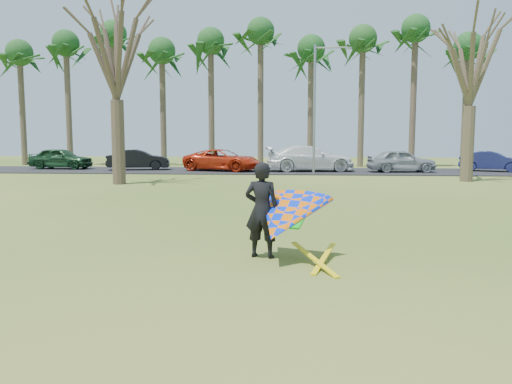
# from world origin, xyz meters

# --- Properties ---
(ground) EXTENTS (100.00, 100.00, 0.00)m
(ground) POSITION_xyz_m (0.00, 0.00, 0.00)
(ground) COLOR #235612
(ground) RESTS_ON ground
(parking_strip) EXTENTS (46.00, 7.00, 0.06)m
(parking_strip) POSITION_xyz_m (0.00, 25.00, 0.03)
(parking_strip) COLOR black
(parking_strip) RESTS_ON ground
(palm_0) EXTENTS (4.84, 4.84, 10.84)m
(palm_0) POSITION_xyz_m (-22.00, 31.00, 9.17)
(palm_0) COLOR #47392A
(palm_0) RESTS_ON ground
(palm_1) EXTENTS (4.84, 4.84, 11.54)m
(palm_1) POSITION_xyz_m (-18.00, 31.00, 9.85)
(palm_1) COLOR brown
(palm_1) RESTS_ON ground
(palm_2) EXTENTS (4.84, 4.84, 12.24)m
(palm_2) POSITION_xyz_m (-14.00, 31.00, 10.52)
(palm_2) COLOR #473A2B
(palm_2) RESTS_ON ground
(palm_3) EXTENTS (4.84, 4.84, 10.84)m
(palm_3) POSITION_xyz_m (-10.00, 31.00, 9.17)
(palm_3) COLOR brown
(palm_3) RESTS_ON ground
(palm_4) EXTENTS (4.84, 4.84, 11.54)m
(palm_4) POSITION_xyz_m (-6.00, 31.00, 9.85)
(palm_4) COLOR #4A3A2C
(palm_4) RESTS_ON ground
(palm_5) EXTENTS (4.84, 4.84, 12.24)m
(palm_5) POSITION_xyz_m (-2.00, 31.00, 10.52)
(palm_5) COLOR #463A2A
(palm_5) RESTS_ON ground
(palm_6) EXTENTS (4.84, 4.84, 10.84)m
(palm_6) POSITION_xyz_m (2.00, 31.00, 9.17)
(palm_6) COLOR #4D402E
(palm_6) RESTS_ON ground
(palm_7) EXTENTS (4.84, 4.84, 11.54)m
(palm_7) POSITION_xyz_m (6.00, 31.00, 9.85)
(palm_7) COLOR brown
(palm_7) RESTS_ON ground
(palm_8) EXTENTS (4.84, 4.84, 12.24)m
(palm_8) POSITION_xyz_m (10.00, 31.00, 10.52)
(palm_8) COLOR #49382C
(palm_8) RESTS_ON ground
(palm_9) EXTENTS (4.84, 4.84, 10.84)m
(palm_9) POSITION_xyz_m (14.00, 31.00, 9.17)
(palm_9) COLOR brown
(palm_9) RESTS_ON ground
(bare_tree_left) EXTENTS (6.60, 6.60, 9.70)m
(bare_tree_left) POSITION_xyz_m (-8.00, 15.00, 6.92)
(bare_tree_left) COLOR #453529
(bare_tree_left) RESTS_ON ground
(bare_tree_right) EXTENTS (6.27, 6.27, 9.21)m
(bare_tree_right) POSITION_xyz_m (10.00, 18.00, 6.57)
(bare_tree_right) COLOR brown
(bare_tree_right) RESTS_ON ground
(streetlight) EXTENTS (2.28, 0.18, 8.00)m
(streetlight) POSITION_xyz_m (2.16, 22.00, 4.46)
(streetlight) COLOR gray
(streetlight) RESTS_ON ground
(car_0) EXTENTS (4.56, 2.06, 1.52)m
(car_0) POSITION_xyz_m (-16.18, 25.57, 0.82)
(car_0) COLOR #17391D
(car_0) RESTS_ON parking_strip
(car_1) EXTENTS (4.54, 2.37, 1.42)m
(car_1) POSITION_xyz_m (-10.22, 24.99, 0.77)
(car_1) COLOR black
(car_1) RESTS_ON parking_strip
(car_2) EXTENTS (5.77, 3.86, 1.47)m
(car_2) POSITION_xyz_m (-4.15, 24.47, 0.80)
(car_2) COLOR red
(car_2) RESTS_ON parking_strip
(car_3) EXTENTS (6.19, 3.14, 1.72)m
(car_3) POSITION_xyz_m (1.83, 24.56, 0.92)
(car_3) COLOR white
(car_3) RESTS_ON parking_strip
(car_4) EXTENTS (4.55, 2.19, 1.50)m
(car_4) POSITION_xyz_m (7.85, 24.26, 0.81)
(car_4) COLOR #9499A1
(car_4) RESTS_ON parking_strip
(car_5) EXTENTS (4.33, 2.93, 1.35)m
(car_5) POSITION_xyz_m (14.10, 25.43, 0.74)
(car_5) COLOR navy
(car_5) RESTS_ON parking_strip
(kite_flyer) EXTENTS (2.13, 2.39, 2.05)m
(kite_flyer) POSITION_xyz_m (0.65, -0.02, 0.86)
(kite_flyer) COLOR black
(kite_flyer) RESTS_ON ground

